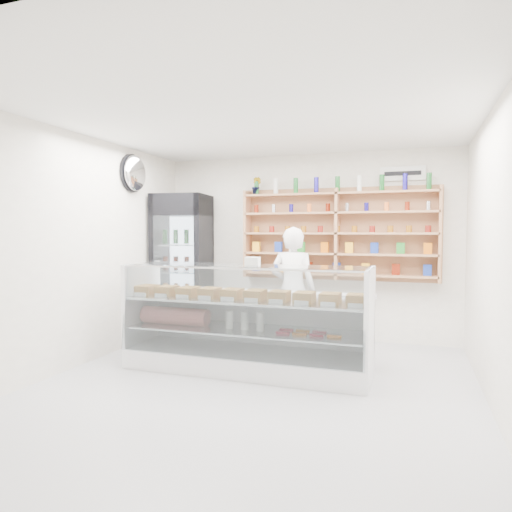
% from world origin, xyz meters
% --- Properties ---
extents(room, '(5.00, 5.00, 5.00)m').
position_xyz_m(room, '(0.00, 0.00, 1.40)').
color(room, '#A2A1A6').
rests_on(room, ground).
extents(display_counter, '(2.85, 0.85, 1.24)m').
position_xyz_m(display_counter, '(-0.27, 0.57, 0.35)').
color(display_counter, white).
rests_on(display_counter, floor).
extents(shop_worker, '(0.63, 0.42, 1.69)m').
position_xyz_m(shop_worker, '(0.04, 1.54, 0.84)').
color(shop_worker, silver).
rests_on(shop_worker, floor).
extents(drinks_cooler, '(0.89, 0.87, 2.20)m').
position_xyz_m(drinks_cooler, '(-1.85, 1.98, 1.10)').
color(drinks_cooler, black).
rests_on(drinks_cooler, floor).
extents(wall_shelving, '(2.84, 0.28, 1.33)m').
position_xyz_m(wall_shelving, '(0.50, 2.34, 1.59)').
color(wall_shelving, tan).
rests_on(wall_shelving, back_wall).
extents(potted_plant, '(0.16, 0.14, 0.27)m').
position_xyz_m(potted_plant, '(-0.75, 2.34, 2.33)').
color(potted_plant, '#1E6626').
rests_on(potted_plant, wall_shelving).
extents(security_mirror, '(0.15, 0.50, 0.50)m').
position_xyz_m(security_mirror, '(-2.17, 1.20, 2.45)').
color(security_mirror, silver).
rests_on(security_mirror, left_wall).
extents(wall_sign, '(0.62, 0.03, 0.20)m').
position_xyz_m(wall_sign, '(1.40, 2.47, 2.45)').
color(wall_sign, white).
rests_on(wall_sign, back_wall).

